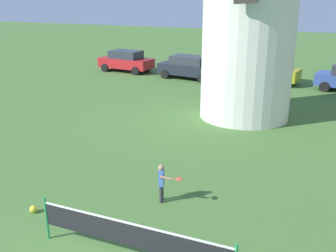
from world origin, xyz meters
TOP-DOWN VIEW (x-y plane):
  - tennis_net at (0.41, 1.90)m, footprint 4.61×0.06m
  - player_far at (-0.06, 4.60)m, footprint 0.74×0.37m
  - stray_ball at (-3.01, 2.69)m, footprint 0.20×0.20m
  - parked_car_red at (-10.45, 21.41)m, footprint 4.14×2.17m
  - parked_car_black at (-5.19, 20.77)m, footprint 4.43×2.38m
  - parked_car_mustard at (-0.07, 21.55)m, footprint 4.29×2.35m

SIDE VIEW (x-z plane):
  - stray_ball at x=-3.01m, z-range 0.00..0.20m
  - player_far at x=-0.06m, z-range 0.08..1.20m
  - tennis_net at x=0.41m, z-range 0.13..1.23m
  - parked_car_red at x=-10.45m, z-range 0.03..1.59m
  - parked_car_mustard at x=-0.07m, z-range 0.03..1.59m
  - parked_car_black at x=-5.19m, z-range 0.03..1.59m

